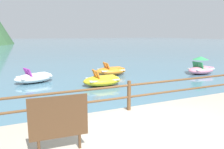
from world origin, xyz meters
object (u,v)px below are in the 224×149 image
object	(u,v)px
sign_board	(59,118)
pedal_boat_2	(102,80)
pedal_boat_1	(201,68)
pedal_boat_3	(34,78)
pedal_boat_0	(111,71)

from	to	relation	value
sign_board	pedal_boat_2	size ratio (longest dim) A/B	0.55
pedal_boat_1	pedal_boat_3	distance (m)	11.20
sign_board	pedal_boat_3	distance (m)	9.17
pedal_boat_0	pedal_boat_1	distance (m)	6.38
sign_board	pedal_boat_3	world-z (taller)	sign_board
pedal_boat_1	sign_board	bearing A→B (deg)	-147.50
pedal_boat_2	pedal_boat_3	bearing A→B (deg)	144.65
pedal_boat_2	sign_board	bearing A→B (deg)	-118.23
pedal_boat_1	pedal_boat_0	bearing A→B (deg)	159.18
sign_board	pedal_boat_3	xyz separation A→B (m)	(0.30, 9.13, -0.84)
pedal_boat_2	pedal_boat_3	world-z (taller)	pedal_boat_2
sign_board	pedal_boat_0	world-z (taller)	sign_board
sign_board	pedal_boat_0	bearing A→B (deg)	60.47
sign_board	pedal_boat_3	size ratio (longest dim) A/B	0.47
pedal_boat_2	pedal_boat_0	bearing A→B (deg)	57.39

